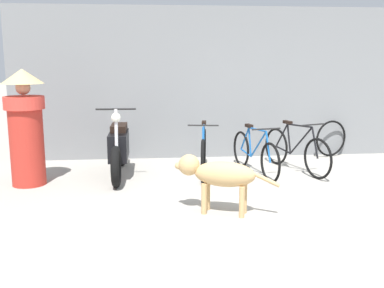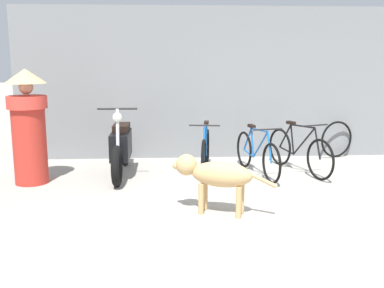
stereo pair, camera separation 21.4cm
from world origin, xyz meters
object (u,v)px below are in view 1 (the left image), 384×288
(motorcycle, at_px, (119,148))
(person_in_robes, at_px, (26,125))
(bicycle_2, at_px, (296,150))
(stray_dog, at_px, (218,174))
(spare_tire_left, at_px, (331,138))
(bicycle_1, at_px, (255,154))
(bicycle_0, at_px, (204,152))

(motorcycle, bearing_deg, person_in_robes, -72.85)
(bicycle_2, xyz_separation_m, stray_dog, (-1.57, -1.87, 0.13))
(spare_tire_left, bearing_deg, bicycle_1, -146.34)
(motorcycle, distance_m, person_in_robes, 1.41)
(bicycle_1, height_order, motorcycle, motorcycle)
(person_in_robes, bearing_deg, spare_tire_left, -175.64)
(bicycle_0, relative_size, person_in_robes, 0.99)
(stray_dog, xyz_separation_m, spare_tire_left, (2.59, 2.90, -0.14))
(bicycle_0, bearing_deg, bicycle_2, 98.96)
(bicycle_2, height_order, person_in_robes, person_in_robes)
(bicycle_0, height_order, stray_dog, bicycle_0)
(bicycle_2, distance_m, spare_tire_left, 1.45)
(bicycle_0, xyz_separation_m, motorcycle, (-1.33, 0.01, 0.09))
(bicycle_2, xyz_separation_m, person_in_robes, (-4.11, -0.39, 0.54))
(bicycle_0, relative_size, stray_dog, 1.37)
(bicycle_2, bearing_deg, bicycle_0, -108.69)
(bicycle_0, xyz_separation_m, bicycle_1, (0.80, -0.11, -0.01))
(bicycle_1, xyz_separation_m, stray_dog, (-0.86, -1.75, 0.14))
(bicycle_1, relative_size, spare_tire_left, 2.42)
(bicycle_2, xyz_separation_m, motorcycle, (-2.83, -0.01, 0.09))
(bicycle_1, distance_m, bicycle_2, 0.72)
(stray_dog, bearing_deg, bicycle_2, -108.20)
(person_in_robes, xyz_separation_m, spare_tire_left, (5.14, 1.42, -0.54))
(motorcycle, height_order, stray_dog, motorcycle)
(motorcycle, xyz_separation_m, stray_dog, (1.26, -1.87, 0.04))
(person_in_robes, bearing_deg, bicycle_2, 174.39)
(bicycle_1, xyz_separation_m, motorcycle, (-2.13, 0.12, 0.10))
(bicycle_1, relative_size, motorcycle, 0.86)
(bicycle_1, distance_m, motorcycle, 2.13)
(bicycle_2, bearing_deg, bicycle_1, -99.18)
(bicycle_0, bearing_deg, person_in_robes, -73.47)
(bicycle_0, relative_size, bicycle_1, 1.00)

